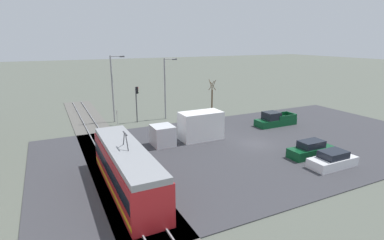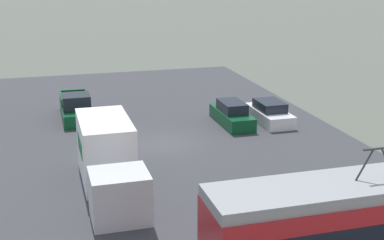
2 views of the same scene
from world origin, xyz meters
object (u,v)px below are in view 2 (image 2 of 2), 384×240
(sedan_car_0, at_px, (269,113))
(sedan_car_1, at_px, (232,115))
(light_rail_tram, at_px, (370,223))
(pickup_truck, at_px, (76,109))
(box_truck, at_px, (108,159))

(sedan_car_0, height_order, sedan_car_1, sedan_car_1)
(light_rail_tram, distance_m, pickup_truck, 23.71)
(sedan_car_0, distance_m, sedan_car_1, 2.68)
(sedan_car_1, bearing_deg, box_truck, -138.57)
(box_truck, distance_m, sedan_car_0, 14.54)
(box_truck, height_order, sedan_car_1, box_truck)
(pickup_truck, bearing_deg, box_truck, 92.94)
(box_truck, relative_size, sedan_car_0, 1.79)
(light_rail_tram, relative_size, box_truck, 1.49)
(light_rail_tram, relative_size, sedan_car_0, 2.67)
(box_truck, distance_m, sedan_car_1, 12.53)
(pickup_truck, bearing_deg, sedan_car_0, 160.52)
(pickup_truck, bearing_deg, sedan_car_1, 156.73)
(sedan_car_1, bearing_deg, light_rail_tram, -93.94)
(light_rail_tram, height_order, sedan_car_0, light_rail_tram)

